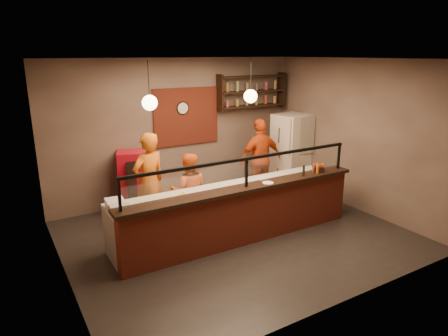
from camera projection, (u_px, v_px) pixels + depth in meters
floor at (236, 235)px, 7.48m from camera, size 6.00×6.00×0.00m
ceiling at (238, 59)px, 6.59m from camera, size 6.00×6.00×0.00m
wall_back at (178, 130)px, 9.10m from camera, size 6.00×0.00×6.00m
wall_left at (56, 179)px, 5.57m from camera, size 0.00×5.00×5.00m
wall_right at (356, 135)px, 8.51m from camera, size 0.00×5.00×5.00m
wall_front at (345, 194)px, 4.98m from camera, size 6.00×0.00×6.00m
brick_patch at (186, 117)px, 9.09m from camera, size 1.60×0.04×1.30m
service_counter at (246, 216)px, 7.10m from camera, size 4.60×0.25×1.00m
counter_ledge at (246, 188)px, 6.95m from camera, size 4.70×0.37×0.06m
worktop_cabinet at (231, 211)px, 7.53m from camera, size 4.60×0.75×0.85m
worktop at (231, 188)px, 7.41m from camera, size 4.60×0.75×0.05m
sneeze_guard at (246, 169)px, 6.86m from camera, size 4.50×0.05×0.52m
wall_shelving at (252, 91)px, 9.67m from camera, size 1.84×0.28×0.85m
wall_clock at (182, 108)px, 8.98m from camera, size 0.30×0.04×0.30m
pendant_left at (150, 103)px, 6.20m from camera, size 0.24×0.24×0.77m
pendant_right at (251, 96)px, 7.14m from camera, size 0.24×0.24×0.77m
cook_left at (149, 182)px, 7.56m from camera, size 0.78×0.62×1.89m
cook_mid at (189, 191)px, 7.64m from camera, size 0.89×0.81×1.50m
cook_right at (260, 159)px, 9.25m from camera, size 1.11×0.49×1.86m
fridge at (291, 152)px, 9.81m from camera, size 0.88×0.83×1.88m
red_cooler at (133, 182)px, 8.46m from camera, size 0.71×0.68×1.33m
pizza_dough at (269, 180)px, 7.79m from camera, size 0.52×0.52×0.01m
prep_tub_a at (116, 206)px, 6.32m from camera, size 0.30×0.26×0.13m
prep_tub_b at (115, 203)px, 6.43m from camera, size 0.30×0.25×0.14m
prep_tub_c at (120, 210)px, 6.14m from camera, size 0.32×0.26×0.15m
rolling_pin at (179, 197)px, 6.81m from camera, size 0.32×0.26×0.06m
condiment_caddy at (318, 169)px, 7.77m from camera, size 0.24×0.22×0.11m
pepper_mill at (304, 171)px, 7.50m from camera, size 0.05×0.05×0.21m
small_plate at (268, 183)px, 7.11m from camera, size 0.24×0.24×0.01m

